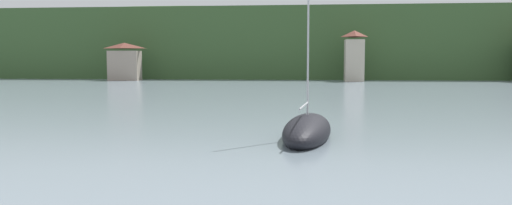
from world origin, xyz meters
name	(u,v)px	position (x,y,z in m)	size (l,w,h in m)	color
wooded_hillside	(231,51)	(-18.79, 166.03, 6.42)	(352.00, 64.13, 28.85)	#38562D
shore_building_west	(125,62)	(-33.33, 123.39, 3.58)	(6.25, 3.31, 7.37)	gray
shore_building_westcentral	(354,57)	(11.11, 123.92, 4.64)	(3.64, 4.42, 9.54)	#BCB29E
sailboat_mid_8	(307,131)	(2.33, 53.30, 0.39)	(3.14, 8.45, 9.79)	black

